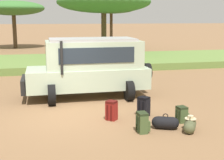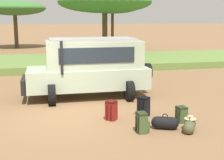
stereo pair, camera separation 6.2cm
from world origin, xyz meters
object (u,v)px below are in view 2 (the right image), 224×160
(acacia_tree_right_mid, at_px, (15,8))
(duffel_bag_soft_canvas, at_px, (165,123))
(backpack_near_rear_wheel, at_px, (144,107))
(acacia_tree_distant_right, at_px, (112,8))
(safari_vehicle, at_px, (90,66))
(backpack_outermost, at_px, (182,115))
(backpack_cluster_center, at_px, (111,111))
(acacia_tree_far_right, at_px, (105,2))
(duffel_bag_low_black_case, at_px, (190,125))
(backpack_beside_front_wheel, at_px, (142,123))

(acacia_tree_right_mid, bearing_deg, duffel_bag_soft_canvas, -76.68)
(backpack_near_rear_wheel, distance_m, acacia_tree_distant_right, 25.45)
(safari_vehicle, bearing_deg, backpack_outermost, -58.51)
(safari_vehicle, relative_size, acacia_tree_distant_right, 0.90)
(backpack_cluster_center, height_order, acacia_tree_far_right, acacia_tree_far_right)
(acacia_tree_distant_right, bearing_deg, duffel_bag_soft_canvas, -98.77)
(backpack_outermost, bearing_deg, duffel_bag_soft_canvas, -148.09)
(backpack_cluster_center, relative_size, duffel_bag_low_black_case, 0.85)
(backpack_cluster_center, bearing_deg, acacia_tree_far_right, 79.91)
(duffel_bag_low_black_case, relative_size, acacia_tree_far_right, 0.09)
(safari_vehicle, relative_size, backpack_cluster_center, 8.38)
(acacia_tree_far_right, bearing_deg, acacia_tree_distant_right, 73.82)
(safari_vehicle, distance_m, duffel_bag_low_black_case, 5.26)
(safari_vehicle, bearing_deg, backpack_cluster_center, -85.97)
(safari_vehicle, bearing_deg, acacia_tree_distant_right, 75.52)
(safari_vehicle, distance_m, acacia_tree_distant_right, 22.72)
(backpack_outermost, height_order, acacia_tree_distant_right, acacia_tree_distant_right)
(backpack_near_rear_wheel, bearing_deg, safari_vehicle, 114.76)
(backpack_outermost, bearing_deg, backpack_cluster_center, 162.03)
(safari_vehicle, distance_m, backpack_near_rear_wheel, 3.41)
(backpack_cluster_center, xyz_separation_m, duffel_bag_soft_canvas, (1.38, -1.15, -0.12))
(backpack_beside_front_wheel, relative_size, duffel_bag_soft_canvas, 0.77)
(safari_vehicle, xyz_separation_m, acacia_tree_far_right, (3.12, 13.14, 3.19))
(backpack_beside_front_wheel, relative_size, duffel_bag_low_black_case, 0.80)
(acacia_tree_far_right, bearing_deg, backpack_outermost, -92.60)
(backpack_outermost, height_order, acacia_tree_far_right, acacia_tree_far_right)
(duffel_bag_soft_canvas, distance_m, acacia_tree_far_right, 18.03)
(backpack_near_rear_wheel, xyz_separation_m, backpack_outermost, (0.98, -0.87, -0.07))
(backpack_cluster_center, height_order, acacia_tree_right_mid, acacia_tree_right_mid)
(backpack_near_rear_wheel, bearing_deg, backpack_outermost, -41.48)
(backpack_beside_front_wheel, xyz_separation_m, backpack_outermost, (1.50, 0.61, -0.04))
(acacia_tree_distant_right, bearing_deg, backpack_cluster_center, -102.24)
(backpack_outermost, distance_m, duffel_bag_soft_canvas, 0.88)
(safari_vehicle, relative_size, acacia_tree_far_right, 0.66)
(backpack_beside_front_wheel, height_order, duffel_bag_low_black_case, backpack_beside_front_wheel)
(duffel_bag_soft_canvas, bearing_deg, acacia_tree_right_mid, 103.32)
(backpack_outermost, bearing_deg, safari_vehicle, 121.49)
(backpack_beside_front_wheel, xyz_separation_m, acacia_tree_right_mid, (-5.66, 27.26, 3.94))
(backpack_cluster_center, xyz_separation_m, acacia_tree_right_mid, (-5.04, 25.96, 3.92))
(duffel_bag_low_black_case, bearing_deg, acacia_tree_right_mid, 104.41)
(safari_vehicle, height_order, backpack_beside_front_wheel, safari_vehicle)
(backpack_near_rear_wheel, bearing_deg, duffel_bag_low_black_case, -62.44)
(backpack_near_rear_wheel, distance_m, duffel_bag_low_black_case, 1.88)
(acacia_tree_far_right, xyz_separation_m, acacia_tree_distant_right, (2.51, 8.66, -0.16))
(duffel_bag_soft_canvas, distance_m, acacia_tree_right_mid, 28.16)
(duffel_bag_low_black_case, bearing_deg, backpack_beside_front_wheel, 172.21)
(acacia_tree_far_right, relative_size, acacia_tree_distant_right, 1.37)
(acacia_tree_right_mid, xyz_separation_m, acacia_tree_far_right, (7.93, -9.68, 0.25))
(safari_vehicle, bearing_deg, acacia_tree_far_right, 76.65)
(backpack_cluster_center, height_order, backpack_near_rear_wheel, backpack_near_rear_wheel)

